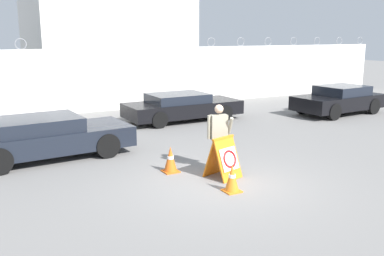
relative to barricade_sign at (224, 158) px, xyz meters
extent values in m
plane|color=gray|center=(-0.36, -0.37, -0.52)|extent=(90.00, 90.00, 0.00)
cube|color=silver|center=(-0.36, 10.78, 0.92)|extent=(36.00, 0.30, 2.88)
torus|color=gray|center=(-3.14, 10.78, 2.58)|extent=(0.47, 0.03, 0.47)
torus|color=gray|center=(-1.29, 10.78, 2.58)|extent=(0.47, 0.03, 0.47)
torus|color=gray|center=(0.56, 10.78, 2.58)|extent=(0.47, 0.03, 0.47)
torus|color=gray|center=(2.42, 10.78, 2.58)|extent=(0.47, 0.03, 0.47)
torus|color=gray|center=(4.27, 10.78, 2.58)|extent=(0.47, 0.03, 0.47)
torus|color=gray|center=(6.12, 10.78, 2.58)|extent=(0.47, 0.03, 0.47)
torus|color=gray|center=(7.97, 10.78, 2.58)|extent=(0.47, 0.03, 0.47)
torus|color=gray|center=(9.83, 10.78, 2.58)|extent=(0.47, 0.03, 0.47)
torus|color=gray|center=(11.68, 10.78, 2.58)|extent=(0.47, 0.03, 0.47)
torus|color=gray|center=(13.53, 10.78, 2.58)|extent=(0.47, 0.03, 0.47)
torus|color=gray|center=(15.38, 10.78, 2.58)|extent=(0.47, 0.03, 0.47)
torus|color=gray|center=(17.24, 10.78, 2.58)|extent=(0.47, 0.03, 0.47)
cube|color=silver|center=(2.22, 16.38, 2.65)|extent=(8.40, 7.55, 6.33)
cube|color=orange|center=(0.03, -0.12, -0.02)|extent=(0.78, 0.56, 1.00)
cube|color=orange|center=(-0.06, 0.22, -0.02)|extent=(0.78, 0.56, 1.00)
cube|color=orange|center=(-0.01, 0.05, 0.49)|extent=(0.73, 0.26, 0.05)
cube|color=white|center=(0.04, -0.15, 0.00)|extent=(0.59, 0.35, 0.53)
torus|color=red|center=(0.05, -0.16, 0.00)|extent=(0.49, 0.32, 0.44)
cylinder|color=#514C42|center=(0.12, 0.63, -0.10)|extent=(0.15, 0.15, 0.83)
cylinder|color=#514C42|center=(0.30, 0.59, -0.10)|extent=(0.15, 0.15, 0.83)
cube|color=gray|center=(0.21, 0.61, 0.64)|extent=(0.47, 0.31, 0.64)
sphere|color=#DBB293|center=(0.21, 0.61, 1.11)|extent=(0.23, 0.23, 0.23)
cylinder|color=gray|center=(-0.05, 0.67, 0.65)|extent=(0.09, 0.09, 0.61)
cylinder|color=gray|center=(0.45, 0.46, 0.62)|extent=(0.16, 0.35, 0.59)
cube|color=orange|center=(-0.97, 1.05, -0.50)|extent=(0.40, 0.40, 0.03)
cone|color=orange|center=(-0.97, 1.05, -0.16)|extent=(0.34, 0.34, 0.64)
cylinder|color=white|center=(-0.97, 1.05, -0.13)|extent=(0.17, 0.17, 0.09)
cube|color=orange|center=(-0.37, -0.90, -0.50)|extent=(0.37, 0.37, 0.03)
cone|color=orange|center=(-0.37, -0.90, -0.18)|extent=(0.32, 0.32, 0.61)
cylinder|color=white|center=(-0.37, -0.90, -0.15)|extent=(0.16, 0.16, 0.09)
cylinder|color=black|center=(-2.11, 4.91, -0.16)|extent=(0.73, 0.25, 0.71)
cylinder|color=black|center=(-1.99, 3.09, -0.16)|extent=(0.73, 0.25, 0.71)
cube|color=black|center=(-3.50, 3.91, 0.03)|extent=(4.81, 2.23, 0.58)
cube|color=black|center=(-3.73, 3.89, 0.51)|extent=(2.36, 1.89, 0.38)
cylinder|color=black|center=(3.93, 7.82, -0.19)|extent=(0.65, 0.20, 0.65)
cylinder|color=black|center=(3.94, 6.03, -0.19)|extent=(0.65, 0.20, 0.65)
cylinder|color=black|center=(0.96, 7.80, -0.19)|extent=(0.65, 0.20, 0.65)
cylinder|color=black|center=(0.97, 6.01, -0.19)|extent=(0.65, 0.20, 0.65)
cube|color=black|center=(2.45, 6.92, -0.01)|extent=(4.80, 1.94, 0.56)
cube|color=black|center=(2.21, 6.91, 0.44)|extent=(2.31, 1.73, 0.35)
cylinder|color=black|center=(7.96, 3.94, -0.16)|extent=(0.72, 0.25, 0.71)
cylinder|color=black|center=(7.85, 5.70, -0.16)|extent=(0.72, 0.25, 0.71)
cylinder|color=black|center=(10.58, 4.11, -0.16)|extent=(0.72, 0.25, 0.71)
cylinder|color=black|center=(10.47, 5.87, -0.16)|extent=(0.72, 0.25, 0.71)
cube|color=black|center=(9.22, 4.91, 0.03)|extent=(4.35, 2.15, 0.60)
cube|color=black|center=(9.43, 4.92, 0.54)|extent=(2.14, 1.82, 0.40)
camera|label=1|loc=(-5.57, -8.51, 2.98)|focal=40.00mm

